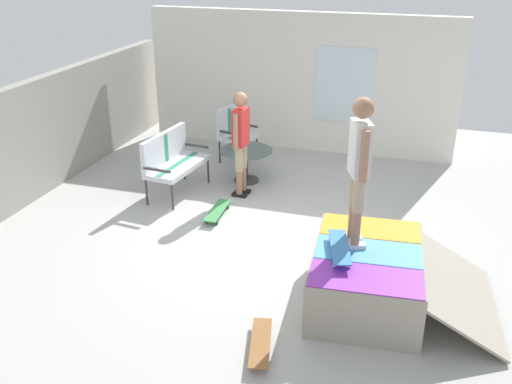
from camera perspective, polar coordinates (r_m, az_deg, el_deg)
ground_plane at (r=8.23m, az=1.19°, el=-4.62°), size 12.00×12.00×0.10m
back_wall_cinderblock at (r=9.64m, az=-22.31°, el=4.23°), size 9.00×0.20×1.85m
house_facade at (r=11.32m, az=4.30°, el=10.78°), size 0.23×6.00×2.64m
skate_ramp at (r=6.79m, az=11.17°, el=-8.15°), size 1.88×2.20×0.65m
patio_bench at (r=9.43m, az=-8.37°, el=3.40°), size 1.30×0.69×1.02m
patio_chair_near_house at (r=10.77m, az=-2.28°, el=6.23°), size 0.75×0.70×1.02m
patio_table at (r=9.87m, az=-0.97°, el=3.29°), size 0.90×0.90×0.57m
person_watching at (r=9.13m, az=-1.51°, el=5.52°), size 0.48×0.26×1.71m
person_skater at (r=6.31m, az=10.17°, el=2.94°), size 0.45×0.33×1.72m
skateboard_by_bench at (r=8.74m, az=-3.85°, el=-1.87°), size 0.81×0.24×0.10m
skateboard_spare at (r=6.08m, az=0.45°, el=-14.71°), size 0.82×0.38×0.10m
skateboard_on_ramp at (r=6.46m, az=8.28°, el=-5.44°), size 0.82×0.39×0.10m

